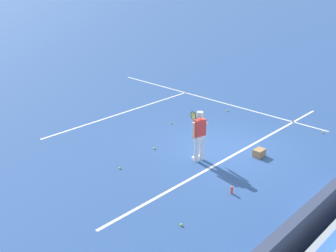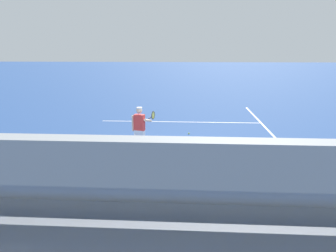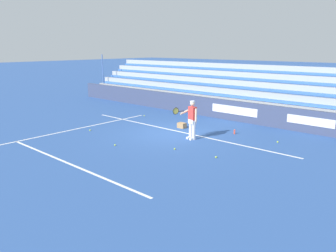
# 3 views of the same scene
# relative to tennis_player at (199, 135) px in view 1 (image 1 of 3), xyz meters

# --- Properties ---
(ground_plane) EXTENTS (160.00, 160.00, 0.00)m
(ground_plane) POSITION_rel_tennis_player_xyz_m (1.31, -0.15, -0.89)
(ground_plane) COLOR #2D5193
(court_baseline_white) EXTENTS (12.00, 0.10, 0.01)m
(court_baseline_white) POSITION_rel_tennis_player_xyz_m (1.31, -0.65, -0.89)
(court_baseline_white) COLOR white
(court_baseline_white) RESTS_ON ground
(court_sideline_white) EXTENTS (0.10, 12.00, 0.01)m
(court_sideline_white) POSITION_rel_tennis_player_xyz_m (5.42, 3.85, -0.89)
(court_sideline_white) COLOR white
(court_sideline_white) RESTS_ON ground
(court_service_line_white) EXTENTS (8.22, 0.10, 0.01)m
(court_service_line_white) POSITION_rel_tennis_player_xyz_m (1.31, 5.35, -0.89)
(court_service_line_white) COLOR white
(court_service_line_white) RESTS_ON ground
(tennis_player) EXTENTS (0.75, 0.95, 1.71)m
(tennis_player) POSITION_rel_tennis_player_xyz_m (0.00, 0.00, 0.00)
(tennis_player) COLOR silver
(tennis_player) RESTS_ON ground
(ball_box_cardboard) EXTENTS (0.40, 0.30, 0.26)m
(ball_box_cardboard) POSITION_rel_tennis_player_xyz_m (1.64, -1.32, -0.76)
(ball_box_cardboard) COLOR #A87F51
(ball_box_cardboard) RESTS_ON ground
(tennis_ball_far_left) EXTENTS (0.07, 0.07, 0.07)m
(tennis_ball_far_left) POSITION_rel_tennis_player_xyz_m (1.74, 2.91, -0.86)
(tennis_ball_far_left) COLOR #CCE533
(tennis_ball_far_left) RESTS_ON ground
(tennis_ball_midcourt) EXTENTS (0.07, 0.07, 0.07)m
(tennis_ball_midcourt) POSITION_rel_tennis_player_xyz_m (-0.44, 1.67, -0.86)
(tennis_ball_midcourt) COLOR #CCE533
(tennis_ball_midcourt) RESTS_ON ground
(tennis_ball_on_baseline) EXTENTS (0.07, 0.07, 0.07)m
(tennis_ball_on_baseline) POSITION_rel_tennis_player_xyz_m (-2.23, 1.40, -0.86)
(tennis_ball_on_baseline) COLOR #CCE533
(tennis_ball_on_baseline) RESTS_ON ground
(tennis_ball_by_box) EXTENTS (0.07, 0.07, 0.07)m
(tennis_ball_by_box) POSITION_rel_tennis_player_xyz_m (4.61, 2.13, -0.86)
(tennis_ball_by_box) COLOR #CCE533
(tennis_ball_by_box) RESTS_ON ground
(tennis_ball_near_player) EXTENTS (0.07, 0.07, 0.07)m
(tennis_ball_near_player) POSITION_rel_tennis_player_xyz_m (-3.10, -2.01, -0.86)
(tennis_ball_near_player) COLOR #CCE533
(tennis_ball_near_player) RESTS_ON ground
(tennis_ball_toward_net) EXTENTS (0.07, 0.07, 0.07)m
(tennis_ball_toward_net) POSITION_rel_tennis_player_xyz_m (5.10, -2.04, -0.86)
(tennis_ball_toward_net) COLOR #CCE533
(tennis_ball_toward_net) RESTS_ON ground
(water_bottle) EXTENTS (0.07, 0.07, 0.22)m
(water_bottle) POSITION_rel_tennis_player_xyz_m (-0.98, -2.03, -0.78)
(water_bottle) COLOR #EA4C33
(water_bottle) RESTS_ON ground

